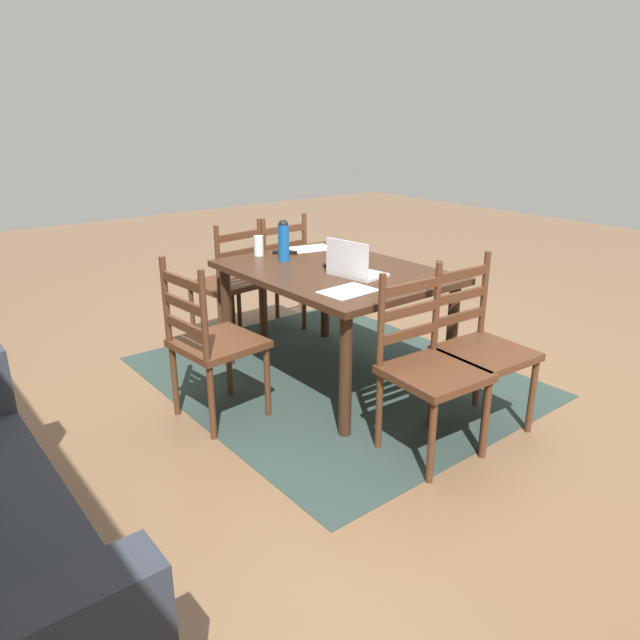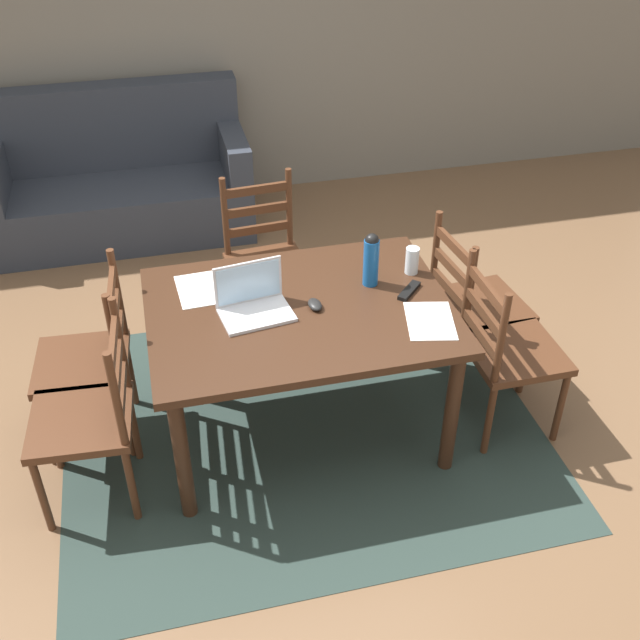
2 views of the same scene
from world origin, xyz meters
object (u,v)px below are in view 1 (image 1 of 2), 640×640
object	(u,v)px
dining_table	(334,283)
chair_right_far	(228,284)
chair_far_head	(212,343)
tv_remote	(285,252)
chair_right_near	(273,275)
chair_left_near	(480,349)
laptop	(353,267)
water_bottle	(284,240)
computer_mouse	(329,264)
chair_left_far	(429,368)
drinking_glass	(259,246)

from	to	relation	value
dining_table	chair_right_far	bearing A→B (deg)	11.57
chair_far_head	tv_remote	world-z (taller)	chair_far_head
tv_remote	chair_right_near	bearing A→B (deg)	-160.18
chair_right_near	chair_left_near	xyz separation A→B (m)	(-1.98, -0.00, 0.00)
dining_table	chair_left_near	xyz separation A→B (m)	(-0.99, -0.21, -0.19)
chair_far_head	chair_right_near	bearing A→B (deg)	-47.79
chair_left_near	laptop	size ratio (longest dim) A/B	2.73
chair_right_far	dining_table	bearing A→B (deg)	-168.43
chair_far_head	water_bottle	xyz separation A→B (m)	(0.38, -0.77, 0.43)
water_bottle	computer_mouse	size ratio (longest dim) A/B	2.73
laptop	water_bottle	world-z (taller)	water_bottle
chair_left_near	chair_right_near	bearing A→B (deg)	0.07
chair_right_far	water_bottle	distance (m)	0.75
chair_right_far	chair_left_near	size ratio (longest dim) A/B	1.00
dining_table	chair_right_far	distance (m)	1.03
chair_right_far	computer_mouse	size ratio (longest dim) A/B	9.50
water_bottle	computer_mouse	xyz separation A→B (m)	(-0.31, -0.14, -0.12)
dining_table	chair_left_far	world-z (taller)	chair_left_far
chair_right_near	tv_remote	world-z (taller)	chair_right_near
drinking_glass	tv_remote	size ratio (longest dim) A/B	0.80
computer_mouse	chair_left_far	bearing A→B (deg)	163.30
drinking_glass	water_bottle	bearing A→B (deg)	-167.42
drinking_glass	chair_far_head	bearing A→B (deg)	130.24
dining_table	computer_mouse	bearing A→B (deg)	-13.34
dining_table	laptop	xyz separation A→B (m)	(-0.21, 0.03, 0.15)
drinking_glass	tv_remote	distance (m)	0.20
tv_remote	chair_left_near	bearing A→B (deg)	51.67
chair_right_far	computer_mouse	distance (m)	0.99
chair_right_far	tv_remote	bearing A→B (deg)	-155.66
tv_remote	dining_table	bearing A→B (deg)	43.62
chair_left_far	water_bottle	distance (m)	1.43
chair_right_near	computer_mouse	xyz separation A→B (m)	(-0.92, 0.19, 0.30)
water_bottle	tv_remote	distance (m)	0.24
chair_right_far	chair_left_near	distance (m)	2.02
drinking_glass	chair_right_near	bearing A→B (deg)	-44.33
chair_left_far	water_bottle	size ratio (longest dim) A/B	3.48
dining_table	chair_left_near	distance (m)	1.03
chair_right_far	drinking_glass	bearing A→B (deg)	-175.13
tv_remote	water_bottle	bearing A→B (deg)	6.30
chair_right_far	tv_remote	size ratio (longest dim) A/B	5.59
chair_far_head	tv_remote	distance (m)	1.08
chair_far_head	laptop	size ratio (longest dim) A/B	2.73
dining_table	water_bottle	distance (m)	0.46
chair_far_head	chair_left_near	distance (m)	1.48
chair_far_head	computer_mouse	distance (m)	0.96
chair_left_near	tv_remote	xyz separation A→B (m)	(1.52, 0.21, 0.29)
computer_mouse	chair_far_head	bearing A→B (deg)	89.68
chair_far_head	laptop	world-z (taller)	laptop
chair_far_head	chair_left_near	xyz separation A→B (m)	(-0.99, -1.10, 0.00)
dining_table	chair_far_head	bearing A→B (deg)	90.22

